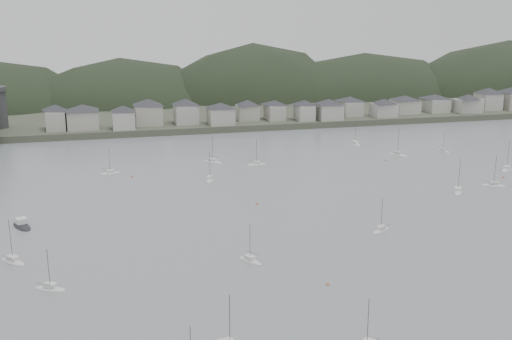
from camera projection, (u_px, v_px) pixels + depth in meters
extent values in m
plane|color=slate|center=(355.00, 291.00, 115.43)|extent=(900.00, 900.00, 0.00)
cube|color=#383D2D|center=(170.00, 98.00, 391.42)|extent=(900.00, 250.00, 3.00)
ellipsoid|color=black|center=(123.00, 123.00, 365.42)|extent=(132.08, 90.41, 79.74)
ellipsoid|color=black|center=(253.00, 121.00, 386.88)|extent=(133.88, 88.37, 101.41)
ellipsoid|color=black|center=(362.00, 114.00, 400.41)|extent=(165.81, 81.78, 82.55)
ellipsoid|color=black|center=(502.00, 112.00, 425.95)|extent=(177.60, 96.61, 102.57)
cube|color=#A5A297|center=(56.00, 120.00, 267.86)|extent=(8.34, 12.91, 8.59)
pyramid|color=#2C2C31|center=(55.00, 108.00, 266.44)|extent=(15.78, 15.78, 3.01)
cube|color=#A5A297|center=(83.00, 120.00, 270.21)|extent=(13.68, 13.35, 8.36)
pyramid|color=#2C2C31|center=(82.00, 108.00, 268.83)|extent=(20.07, 20.07, 2.93)
cube|color=#9C9A93|center=(124.00, 120.00, 269.71)|extent=(9.78, 10.20, 8.08)
pyramid|color=#2C2C31|center=(123.00, 108.00, 268.38)|extent=(14.83, 14.83, 2.83)
cube|color=#A5A297|center=(148.00, 115.00, 281.62)|extent=(12.59, 13.33, 9.09)
pyramid|color=#2C2C31|center=(148.00, 102.00, 280.12)|extent=(19.24, 19.24, 3.18)
cube|color=#9C9A93|center=(186.00, 114.00, 284.64)|extent=(10.74, 12.17, 8.87)
pyramid|color=#2C2C31|center=(186.00, 102.00, 283.18)|extent=(17.01, 17.01, 3.10)
cube|color=#A5A297|center=(221.00, 116.00, 282.55)|extent=(11.63, 12.09, 7.69)
pyramid|color=#2C2C31|center=(221.00, 105.00, 281.28)|extent=(17.61, 17.61, 2.69)
cube|color=#A5A297|center=(247.00, 113.00, 294.53)|extent=(10.37, 9.35, 7.44)
pyramid|color=#2C2C31|center=(247.00, 103.00, 293.30)|extent=(14.65, 14.65, 2.60)
cube|color=#A5A297|center=(275.00, 112.00, 295.65)|extent=(8.24, 12.20, 7.22)
pyramid|color=#2C2C31|center=(275.00, 103.00, 294.45)|extent=(15.17, 15.17, 2.53)
cube|color=#9C9A93|center=(304.00, 113.00, 294.17)|extent=(8.06, 10.91, 7.46)
pyramid|color=#2C2C31|center=(305.00, 103.00, 292.94)|extent=(14.08, 14.08, 2.61)
cube|color=#A5A297|center=(329.00, 112.00, 295.83)|extent=(11.73, 11.78, 7.66)
pyramid|color=#2C2C31|center=(329.00, 102.00, 294.56)|extent=(17.46, 17.46, 2.68)
cube|color=#9C9A93|center=(350.00, 108.00, 309.05)|extent=(10.19, 13.02, 7.33)
pyramid|color=#2C2C31|center=(350.00, 99.00, 307.84)|extent=(17.23, 17.23, 2.57)
cube|color=#9C9A93|center=(384.00, 110.00, 304.55)|extent=(11.70, 9.81, 6.88)
pyramid|color=#2C2C31|center=(384.00, 101.00, 303.41)|extent=(15.97, 15.97, 2.41)
cube|color=#9C9A93|center=(405.00, 107.00, 317.03)|extent=(12.83, 12.48, 7.00)
pyramid|color=#2C2C31|center=(405.00, 98.00, 315.87)|extent=(18.79, 18.79, 2.45)
cube|color=#9C9A93|center=(435.00, 105.00, 322.10)|extent=(11.07, 13.50, 6.97)
pyramid|color=#2C2C31|center=(435.00, 97.00, 320.95)|extent=(18.25, 18.25, 2.44)
cube|color=#9C9A93|center=(468.00, 106.00, 318.66)|extent=(13.75, 9.12, 7.34)
pyramid|color=#2C2C31|center=(469.00, 97.00, 317.45)|extent=(16.97, 16.97, 2.57)
cube|color=#9C9A93|center=(488.00, 102.00, 328.51)|extent=(11.37, 11.57, 9.05)
pyramid|color=#2C2C31|center=(489.00, 91.00, 327.01)|extent=(17.03, 17.03, 3.17)
cube|color=#A5A297|center=(512.00, 101.00, 331.65)|extent=(12.07, 13.43, 9.09)
cylinder|color=#3F3F42|center=(368.00, 324.00, 93.85)|extent=(0.12, 0.12, 8.59)
ellipsoid|color=beige|center=(381.00, 231.00, 148.11)|extent=(6.87, 5.22, 1.34)
cube|color=silver|center=(381.00, 227.00, 147.88)|extent=(2.77, 2.45, 0.70)
cylinder|color=#3F3F42|center=(382.00, 214.00, 147.05)|extent=(0.12, 0.12, 8.38)
cylinder|color=#3F3F42|center=(386.00, 226.00, 147.43)|extent=(2.66, 1.60, 0.10)
ellipsoid|color=beige|center=(458.00, 192.00, 181.64)|extent=(7.12, 8.41, 1.68)
cube|color=silver|center=(458.00, 189.00, 181.36)|extent=(3.23, 3.47, 0.70)
cylinder|color=#3F3F42|center=(459.00, 175.00, 180.32)|extent=(0.12, 0.12, 10.53)
cylinder|color=#3F3F42|center=(463.00, 188.00, 180.30)|extent=(2.30, 3.13, 0.10)
ellipsoid|color=beige|center=(110.00, 174.00, 203.57)|extent=(7.55, 3.82, 1.45)
cube|color=silver|center=(110.00, 171.00, 203.32)|extent=(2.81, 2.10, 0.70)
cylinder|color=#3F3F42|center=(109.00, 160.00, 202.43)|extent=(0.12, 0.12, 9.03)
cylinder|color=#3F3F42|center=(106.00, 169.00, 203.13)|extent=(3.20, 0.80, 0.10)
cylinder|color=#3F3F42|center=(230.00, 322.00, 93.65)|extent=(0.12, 0.12, 9.33)
ellipsoid|color=beige|center=(13.00, 262.00, 128.95)|extent=(6.91, 7.34, 1.53)
cube|color=silver|center=(13.00, 258.00, 128.69)|extent=(3.04, 3.12, 0.70)
cylinder|color=#3F3F42|center=(11.00, 241.00, 127.75)|extent=(0.12, 0.12, 9.56)
cylinder|color=#3F3F42|center=(7.00, 257.00, 127.37)|extent=(2.36, 2.64, 0.10)
ellipsoid|color=beige|center=(210.00, 180.00, 195.31)|extent=(4.66, 8.12, 1.55)
cube|color=silver|center=(210.00, 177.00, 195.05)|extent=(2.43, 3.09, 0.70)
cylinder|color=#3F3F42|center=(210.00, 165.00, 194.09)|extent=(0.12, 0.12, 9.66)
cylinder|color=#3F3F42|center=(212.00, 176.00, 193.77)|extent=(1.13, 3.35, 0.10)
ellipsoid|color=beige|center=(257.00, 165.00, 216.06)|extent=(7.58, 3.03, 1.48)
cube|color=silver|center=(257.00, 162.00, 215.80)|extent=(2.73, 1.86, 0.70)
cylinder|color=#3F3F42|center=(257.00, 152.00, 214.89)|extent=(0.12, 0.12, 9.24)
cylinder|color=#3F3F42|center=(253.00, 161.00, 215.45)|extent=(3.32, 0.40, 0.10)
ellipsoid|color=beige|center=(494.00, 186.00, 188.21)|extent=(8.00, 5.69, 1.54)
cube|color=silver|center=(494.00, 183.00, 187.95)|extent=(3.18, 2.73, 0.70)
cylinder|color=#3F3F42|center=(495.00, 171.00, 187.00)|extent=(0.12, 0.12, 9.65)
cylinder|color=#3F3F42|center=(492.00, 182.00, 186.92)|extent=(3.14, 1.66, 0.10)
ellipsoid|color=beige|center=(50.00, 290.00, 115.80)|extent=(6.86, 4.84, 1.32)
cube|color=silver|center=(50.00, 285.00, 115.57)|extent=(2.72, 2.33, 0.70)
cylinder|color=#3F3F42|center=(49.00, 269.00, 114.75)|extent=(0.12, 0.12, 8.26)
cylinder|color=#3F3F42|center=(44.00, 284.00, 114.67)|extent=(2.71, 1.41, 0.10)
ellipsoid|color=beige|center=(213.00, 162.00, 219.80)|extent=(7.92, 7.60, 1.66)
cube|color=silver|center=(213.00, 159.00, 219.52)|extent=(3.38, 3.32, 0.70)
cylinder|color=#3F3F42|center=(212.00, 148.00, 218.49)|extent=(0.12, 0.12, 10.40)
cylinder|color=#3F3F42|center=(215.00, 157.00, 220.61)|extent=(2.82, 2.61, 0.10)
ellipsoid|color=beige|center=(443.00, 151.00, 238.05)|extent=(3.60, 6.84, 1.31)
cube|color=silver|center=(444.00, 149.00, 237.82)|extent=(1.95, 2.56, 0.70)
cylinder|color=#3F3F42|center=(444.00, 141.00, 237.01)|extent=(0.12, 0.12, 8.16)
cylinder|color=#3F3F42|center=(445.00, 148.00, 236.54)|extent=(0.81, 2.87, 0.10)
ellipsoid|color=beige|center=(507.00, 170.00, 208.78)|extent=(8.14, 6.84, 1.63)
cube|color=silver|center=(507.00, 167.00, 208.51)|extent=(3.36, 3.11, 0.70)
cylinder|color=#3F3F42|center=(508.00, 155.00, 207.50)|extent=(0.12, 0.12, 10.17)
cylinder|color=#3F3F42|center=(503.00, 165.00, 208.87)|extent=(3.04, 2.20, 0.10)
ellipsoid|color=beige|center=(250.00, 261.00, 129.44)|extent=(5.36, 6.81, 1.34)
cube|color=silver|center=(250.00, 257.00, 129.21)|extent=(2.49, 2.77, 0.70)
cylinder|color=#3F3F42|center=(250.00, 243.00, 128.38)|extent=(0.12, 0.12, 8.37)
cylinder|color=#3F3F42|center=(252.00, 253.00, 130.19)|extent=(1.68, 2.61, 0.10)
ellipsoid|color=beige|center=(355.00, 144.00, 251.75)|extent=(2.96, 9.09, 1.81)
cube|color=silver|center=(355.00, 142.00, 251.46)|extent=(2.02, 3.19, 0.70)
cylinder|color=#3F3F42|center=(356.00, 131.00, 250.33)|extent=(0.12, 0.12, 11.34)
cylinder|color=#3F3F42|center=(354.00, 140.00, 252.85)|extent=(0.13, 4.08, 0.10)
ellipsoid|color=beige|center=(397.00, 155.00, 231.18)|extent=(6.72, 8.46, 1.67)
cube|color=silver|center=(398.00, 153.00, 230.90)|extent=(3.11, 3.45, 0.70)
cylinder|color=#3F3F42|center=(398.00, 142.00, 229.86)|extent=(0.12, 0.12, 10.42)
cylinder|color=#3F3F42|center=(397.00, 152.00, 229.38)|extent=(2.10, 3.22, 0.10)
ellipsoid|color=black|center=(22.00, 227.00, 151.17)|extent=(6.67, 9.46, 1.97)
cube|color=silver|center=(21.00, 221.00, 150.78)|extent=(3.40, 3.48, 1.40)
cylinder|color=#3F3F42|center=(21.00, 217.00, 150.56)|extent=(0.10, 0.10, 1.20)
sphere|color=#CC6944|center=(257.00, 204.00, 169.85)|extent=(0.70, 0.70, 0.70)
sphere|color=#CC6944|center=(386.00, 160.00, 222.77)|extent=(0.70, 0.70, 0.70)
sphere|color=#CC6944|center=(328.00, 284.00, 117.97)|extent=(0.70, 0.70, 0.70)
sphere|color=#CC6944|center=(132.00, 177.00, 199.31)|extent=(0.70, 0.70, 0.70)
sphere|color=#CC6944|center=(504.00, 177.00, 198.63)|extent=(0.70, 0.70, 0.70)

